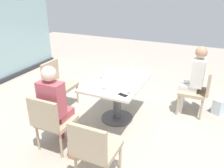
% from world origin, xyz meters
% --- Properties ---
extents(ground_plane, '(12.00, 12.00, 0.00)m').
position_xyz_m(ground_plane, '(0.00, 0.00, 0.00)').
color(ground_plane, '#A89E8E').
extents(dining_table_main, '(1.25, 0.87, 0.73)m').
position_xyz_m(dining_table_main, '(0.00, 0.00, 0.54)').
color(dining_table_main, silver).
rests_on(dining_table_main, ground_plane).
extents(chair_far_left, '(0.50, 0.46, 0.87)m').
position_xyz_m(chair_far_left, '(-1.14, 0.49, 0.50)').
color(chair_far_left, tan).
rests_on(chair_far_left, ground_plane).
extents(chair_front_right, '(0.46, 0.50, 0.87)m').
position_xyz_m(chair_front_right, '(0.77, -1.24, 0.50)').
color(chair_front_right, tan).
rests_on(chair_front_right, ground_plane).
extents(chair_side_end, '(0.50, 0.46, 0.87)m').
position_xyz_m(chair_side_end, '(-1.42, -0.33, 0.50)').
color(chair_side_end, tan).
rests_on(chair_side_end, ground_plane).
extents(chair_near_window, '(0.46, 0.51, 0.87)m').
position_xyz_m(chair_near_window, '(0.00, 1.24, 0.50)').
color(chair_near_window, tan).
rests_on(chair_near_window, ground_plane).
extents(person_far_left, '(0.39, 0.34, 1.26)m').
position_xyz_m(person_far_left, '(-1.04, 0.49, 0.70)').
color(person_far_left, '#B24C56').
rests_on(person_far_left, ground_plane).
extents(person_front_right, '(0.34, 0.39, 1.26)m').
position_xyz_m(person_front_right, '(0.77, -1.13, 0.70)').
color(person_front_right, silver).
rests_on(person_front_right, ground_plane).
extents(wine_glass_0, '(0.07, 0.07, 0.18)m').
position_xyz_m(wine_glass_0, '(-0.00, 0.29, 0.86)').
color(wine_glass_0, silver).
rests_on(wine_glass_0, dining_table_main).
extents(wine_glass_1, '(0.07, 0.07, 0.18)m').
position_xyz_m(wine_glass_1, '(0.33, -0.01, 0.86)').
color(wine_glass_1, silver).
rests_on(wine_glass_1, dining_table_main).
extents(wine_glass_2, '(0.07, 0.07, 0.18)m').
position_xyz_m(wine_glass_2, '(0.41, -0.09, 0.86)').
color(wine_glass_2, silver).
rests_on(wine_glass_2, dining_table_main).
extents(wine_glass_3, '(0.07, 0.07, 0.18)m').
position_xyz_m(wine_glass_3, '(-0.40, 0.05, 0.86)').
color(wine_glass_3, silver).
rests_on(wine_glass_3, dining_table_main).
extents(wine_glass_4, '(0.07, 0.07, 0.18)m').
position_xyz_m(wine_glass_4, '(-0.24, 0.32, 0.86)').
color(wine_glass_4, silver).
rests_on(wine_glass_4, dining_table_main).
extents(wine_glass_5, '(0.07, 0.07, 0.18)m').
position_xyz_m(wine_glass_5, '(-0.39, -0.36, 0.86)').
color(wine_glass_5, silver).
rests_on(wine_glass_5, dining_table_main).
extents(wine_glass_6, '(0.07, 0.07, 0.18)m').
position_xyz_m(wine_glass_6, '(0.02, 0.09, 0.86)').
color(wine_glass_6, silver).
rests_on(wine_glass_6, dining_table_main).
extents(coffee_cup, '(0.08, 0.08, 0.09)m').
position_xyz_m(coffee_cup, '(-0.17, 0.01, 0.78)').
color(coffee_cup, white).
rests_on(coffee_cup, dining_table_main).
extents(cell_phone_on_table, '(0.11, 0.16, 0.01)m').
position_xyz_m(cell_phone_on_table, '(-0.47, -0.29, 0.73)').
color(cell_phone_on_table, black).
rests_on(cell_phone_on_table, dining_table_main).
extents(handbag_0, '(0.32, 0.20, 0.28)m').
position_xyz_m(handbag_0, '(-1.08, 0.14, 0.14)').
color(handbag_0, '#A3704C').
rests_on(handbag_0, ground_plane).
extents(handbag_1, '(0.34, 0.27, 0.28)m').
position_xyz_m(handbag_1, '(0.99, -1.65, 0.14)').
color(handbag_1, silver).
rests_on(handbag_1, ground_plane).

